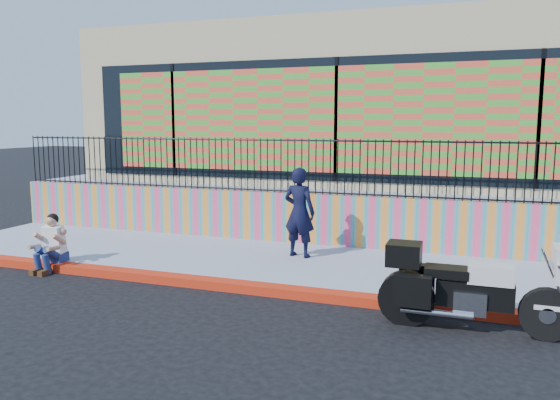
% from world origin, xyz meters
% --- Properties ---
extents(ground, '(90.00, 90.00, 0.00)m').
position_xyz_m(ground, '(0.00, 0.00, 0.00)').
color(ground, black).
rests_on(ground, ground).
extents(red_curb, '(16.00, 0.30, 0.15)m').
position_xyz_m(red_curb, '(0.00, 0.00, 0.07)').
color(red_curb, '#AC1F0C').
rests_on(red_curb, ground).
extents(sidewalk, '(16.00, 3.00, 0.15)m').
position_xyz_m(sidewalk, '(0.00, 1.65, 0.07)').
color(sidewalk, '#959EB3').
rests_on(sidewalk, ground).
extents(mural_wall, '(16.00, 0.20, 1.10)m').
position_xyz_m(mural_wall, '(0.00, 3.25, 0.70)').
color(mural_wall, '#FF4372').
rests_on(mural_wall, sidewalk).
extents(metal_fence, '(15.80, 0.04, 1.20)m').
position_xyz_m(metal_fence, '(0.00, 3.25, 1.85)').
color(metal_fence, black).
rests_on(metal_fence, mural_wall).
extents(elevated_platform, '(16.00, 10.00, 1.25)m').
position_xyz_m(elevated_platform, '(0.00, 8.35, 0.62)').
color(elevated_platform, '#959EB3').
rests_on(elevated_platform, ground).
extents(storefront_building, '(14.00, 8.06, 4.00)m').
position_xyz_m(storefront_building, '(0.00, 8.13, 3.25)').
color(storefront_building, tan).
rests_on(storefront_building, elevated_platform).
extents(police_motorcycle, '(2.47, 0.82, 1.54)m').
position_xyz_m(police_motorcycle, '(3.03, -0.59, 0.64)').
color(police_motorcycle, black).
rests_on(police_motorcycle, ground).
extents(police_officer, '(0.71, 0.53, 1.78)m').
position_xyz_m(police_officer, '(-0.20, 2.03, 1.04)').
color(police_officer, black).
rests_on(police_officer, sidewalk).
extents(seated_man, '(0.54, 0.71, 1.06)m').
position_xyz_m(seated_man, '(-4.48, -0.09, 0.45)').
color(seated_man, navy).
rests_on(seated_man, ground).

